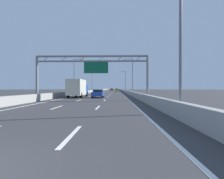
{
  "coord_description": "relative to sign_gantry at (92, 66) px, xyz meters",
  "views": [
    {
      "loc": [
        3.41,
        -2.72,
        1.7
      ],
      "look_at": [
        1.48,
        77.97,
        1.08
      ],
      "focal_mm": 28.06,
      "sensor_mm": 36.0,
      "label": 1
    }
  ],
  "objects": [
    {
      "name": "lane_dash_right_17",
      "position": [
        1.72,
        134.75,
        -4.82
      ],
      "size": [
        0.16,
        3.0,
        0.01
      ],
      "primitive_type": "cube",
      "color": "white",
      "rests_on": "ground_plane"
    },
    {
      "name": "streetlamp_left_far",
      "position": [
        -7.54,
        55.81,
        0.57
      ],
      "size": [
        2.58,
        0.28,
        9.5
      ],
      "color": "slate",
      "rests_on": "ground_plane"
    },
    {
      "name": "streetlamp_right_mid",
      "position": [
        7.39,
        21.56,
        0.57
      ],
      "size": [
        2.58,
        0.28,
        9.5
      ],
      "color": "slate",
      "rests_on": "ground_plane"
    },
    {
      "name": "edge_line_left",
      "position": [
        -5.33,
        66.25,
        -4.82
      ],
      "size": [
        0.16,
        176.0,
        0.01
      ],
      "primitive_type": "cube",
      "color": "white",
      "rests_on": "ground_plane"
    },
    {
      "name": "lane_dash_left_1",
      "position": [
        -1.88,
        -9.25,
        -4.82
      ],
      "size": [
        0.16,
        3.0,
        0.01
      ],
      "primitive_type": "cube",
      "color": "white",
      "rests_on": "ground_plane"
    },
    {
      "name": "yellow_car",
      "position": [
        3.57,
        64.49,
        -4.08
      ],
      "size": [
        1.79,
        4.62,
        1.45
      ],
      "color": "yellow",
      "rests_on": "ground_plane"
    },
    {
      "name": "barrier_right",
      "position": [
        6.82,
        88.25,
        -4.35
      ],
      "size": [
        0.45,
        220.0,
        0.95
      ],
      "color": "#9E9E99",
      "rests_on": "ground_plane"
    },
    {
      "name": "lane_dash_right_13",
      "position": [
        1.72,
        98.75,
        -4.82
      ],
      "size": [
        0.16,
        3.0,
        0.01
      ],
      "primitive_type": "cube",
      "color": "white",
      "rests_on": "ground_plane"
    },
    {
      "name": "lane_dash_left_12",
      "position": [
        -1.88,
        89.75,
        -4.82
      ],
      "size": [
        0.16,
        3.0,
        0.01
      ],
      "primitive_type": "cube",
      "color": "white",
      "rests_on": "ground_plane"
    },
    {
      "name": "lane_dash_left_8",
      "position": [
        -1.88,
        53.75,
        -4.82
      ],
      "size": [
        0.16,
        3.0,
        0.01
      ],
      "primitive_type": "cube",
      "color": "white",
      "rests_on": "ground_plane"
    },
    {
      "name": "ground_plane",
      "position": [
        -0.08,
        78.25,
        -4.83
      ],
      "size": [
        260.0,
        260.0,
        0.0
      ],
      "primitive_type": "plane",
      "color": "#38383A"
    },
    {
      "name": "lane_dash_right_10",
      "position": [
        1.72,
        71.75,
        -4.82
      ],
      "size": [
        0.16,
        3.0,
        0.01
      ],
      "primitive_type": "cube",
      "color": "white",
      "rests_on": "ground_plane"
    },
    {
      "name": "streetlamp_right_far",
      "position": [
        7.39,
        55.81,
        0.57
      ],
      "size": [
        2.58,
        0.28,
        9.5
      ],
      "color": "slate",
      "rests_on": "ground_plane"
    },
    {
      "name": "lane_dash_right_14",
      "position": [
        1.72,
        107.75,
        -4.82
      ],
      "size": [
        0.16,
        3.0,
        0.01
      ],
      "primitive_type": "cube",
      "color": "white",
      "rests_on": "ground_plane"
    },
    {
      "name": "edge_line_right",
      "position": [
        5.17,
        66.25,
        -4.82
      ],
      "size": [
        0.16,
        176.0,
        0.01
      ],
      "primitive_type": "cube",
      "color": "white",
      "rests_on": "ground_plane"
    },
    {
      "name": "lane_dash_left_5",
      "position": [
        -1.88,
        26.75,
        -4.82
      ],
      "size": [
        0.16,
        3.0,
        0.01
      ],
      "primitive_type": "cube",
      "color": "white",
      "rests_on": "ground_plane"
    },
    {
      "name": "lane_dash_left_9",
      "position": [
        -1.88,
        62.75,
        -4.82
      ],
      "size": [
        0.16,
        3.0,
        0.01
      ],
      "primitive_type": "cube",
      "color": "white",
      "rests_on": "ground_plane"
    },
    {
      "name": "lane_dash_left_4",
      "position": [
        -1.88,
        17.75,
        -4.82
      ],
      "size": [
        0.16,
        3.0,
        0.01
      ],
      "primitive_type": "cube",
      "color": "white",
      "rests_on": "ground_plane"
    },
    {
      "name": "lane_dash_left_7",
      "position": [
        -1.88,
        44.75,
        -4.82
      ],
      "size": [
        0.16,
        3.0,
        0.01
      ],
      "primitive_type": "cube",
      "color": "white",
      "rests_on": "ground_plane"
    },
    {
      "name": "red_car",
      "position": [
        0.04,
        97.52,
        -4.08
      ],
      "size": [
        1.84,
        4.41,
        1.44
      ],
      "color": "red",
      "rests_on": "ground_plane"
    },
    {
      "name": "lane_dash_right_4",
      "position": [
        1.72,
        17.75,
        -4.82
      ],
      "size": [
        0.16,
        3.0,
        0.01
      ],
      "primitive_type": "cube",
      "color": "white",
      "rests_on": "ground_plane"
    },
    {
      "name": "lane_dash_right_8",
      "position": [
        1.72,
        53.75,
        -4.82
      ],
      "size": [
        0.16,
        3.0,
        0.01
      ],
      "primitive_type": "cube",
      "color": "white",
      "rests_on": "ground_plane"
    },
    {
      "name": "lane_dash_right_12",
      "position": [
        1.72,
        89.75,
        -4.82
      ],
      "size": [
        0.16,
        3.0,
        0.01
      ],
      "primitive_type": "cube",
      "color": "white",
      "rests_on": "ground_plane"
    },
    {
      "name": "lane_dash_right_6",
      "position": [
        1.72,
        35.75,
        -4.82
      ],
      "size": [
        0.16,
        3.0,
        0.01
      ],
      "primitive_type": "cube",
      "color": "white",
      "rests_on": "ground_plane"
    },
    {
      "name": "lane_dash_left_6",
      "position": [
        -1.88,
        35.75,
        -4.82
      ],
      "size": [
        0.16,
        3.0,
        0.01
      ],
      "primitive_type": "cube",
      "color": "white",
      "rests_on": "ground_plane"
    },
    {
      "name": "lane_dash_right_11",
      "position": [
        1.72,
        80.75,
        -4.82
      ],
      "size": [
        0.16,
        3.0,
        0.01
      ],
      "primitive_type": "cube",
      "color": "white",
      "rests_on": "ground_plane"
    },
    {
      "name": "blue_car",
      "position": [
        0.11,
        6.52,
        -4.07
      ],
      "size": [
        1.88,
        4.21,
        1.47
      ],
      "color": "#2347AD",
      "rests_on": "ground_plane"
    },
    {
      "name": "lane_dash_left_10",
      "position": [
        -1.88,
        71.75,
        -4.82
      ],
      "size": [
        0.16,
        3.0,
        0.01
      ],
      "primitive_type": "cube",
      "color": "white",
      "rests_on": "ground_plane"
    },
    {
      "name": "lane_dash_right_15",
      "position": [
        1.72,
        116.75,
        -4.82
      ],
      "size": [
        0.16,
        3.0,
        0.01
      ],
      "primitive_type": "cube",
      "color": "white",
      "rests_on": "ground_plane"
    },
    {
      "name": "lane_dash_left_2",
      "position": [
        -1.88,
        -0.25,
        -4.82
      ],
      "size": [
        0.16,
        3.0,
        0.01
      ],
      "primitive_type": "cube",
      "color": "white",
      "rests_on": "ground_plane"
    },
    {
      "name": "lane_dash_right_9",
      "position": [
        1.72,
        62.75,
        -4.82
      ],
      "size": [
        0.16,
        3.0,
        0.01
      ],
      "primitive_type": "cube",
      "color": "white",
      "rests_on": "ground_plane"
    },
    {
      "name": "box_truck",
      "position": [
        -3.82,
        7.86,
        -3.09
      ],
      "size": [
        2.46,
        8.29,
        3.25
      ],
      "color": "#194799",
      "rests_on": "ground_plane"
    },
    {
      "name": "streetlamp_left_mid",
      "position": [
        -7.54,
        21.56,
        0.57
      ],
      "size": [
        2.58,
        0.28,
        9.5
      ],
      "color": "slate",
      "rests_on": "ground_plane"
    },
    {
      "name": "lane_dash_left_15",
      "position": [
        -1.88,
        116.75,
        -4.82
      ],
      "size": [
        0.16,
        3.0,
        0.01
      ],
      "primitive_type": "cube",
      "color": "white",
      "rests_on": "ground_plane"
    },
    {
      "name": "lane_dash_left_16",
      "position": [
        -1.88,
        125.75,
        -4.82
      ],
      "size": [
        0.16,
        3.0,
        0.01
      ],
      "primitive_type": "cube",
      "color": "white",
      "rests_on": "ground_plane"
    },
    {
      "name": "black_car",
      "position": [
        -0.02,
        118.13,
        -4.07
      ],
      "size": [
        1.76,
        4.51,
        1.49
      ],
      "color": "black",
      "rests_on": "ground_plane"
    },
    {
      "name": "streetlamp_right_near",
      "position": [
        7.39,
        -12.69,
        0.57
      ],
      "size": [
        2.58,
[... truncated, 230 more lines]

